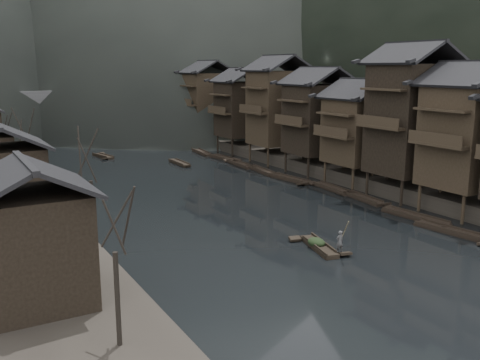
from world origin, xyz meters
TOP-DOWN VIEW (x-y plane):
  - water at (0.00, 0.00)m, footprint 300.00×300.00m
  - right_bank at (35.00, 40.00)m, footprint 40.00×200.00m
  - stilt_houses at (17.28, 19.38)m, footprint 9.00×67.60m
  - bare_trees at (-17.00, 18.63)m, footprint 3.79×61.02m
  - moored_sampans at (11.73, 21.62)m, footprint 3.33×60.12m
  - midriver_boats at (0.78, 40.44)m, footprint 9.21×16.72m
  - stone_bridge at (-0.00, 72.00)m, footprint 40.00×6.00m
  - hero_sampan at (-0.41, -2.39)m, footprint 2.24×5.34m
  - cargo_heap at (-0.47, -2.15)m, footprint 1.16×1.52m
  - boatman at (0.04, -4.18)m, footprint 0.62×0.44m
  - bamboo_pole at (0.24, -4.18)m, footprint 1.32×2.72m

SIDE VIEW (x-z plane):
  - water at x=0.00m, z-range 0.00..0.00m
  - midriver_boats at x=0.78m, z-range -0.02..0.43m
  - hero_sampan at x=-0.41m, z-range -0.02..0.42m
  - moored_sampans at x=11.73m, z-range -0.03..0.44m
  - cargo_heap at x=-0.47m, z-range 0.44..1.14m
  - right_bank at x=35.00m, z-range 0.00..1.80m
  - boatman at x=0.04m, z-range 0.44..2.04m
  - bamboo_pole at x=0.24m, z-range 2.04..5.29m
  - stone_bridge at x=0.00m, z-range 0.61..9.61m
  - bare_trees at x=-17.00m, z-range 2.82..10.40m
  - stilt_houses at x=17.28m, z-range 0.82..16.73m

